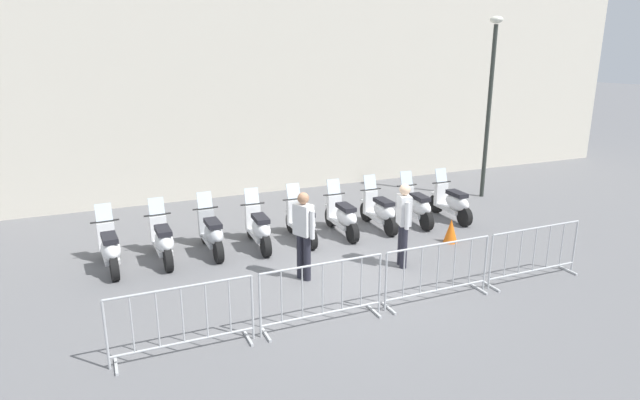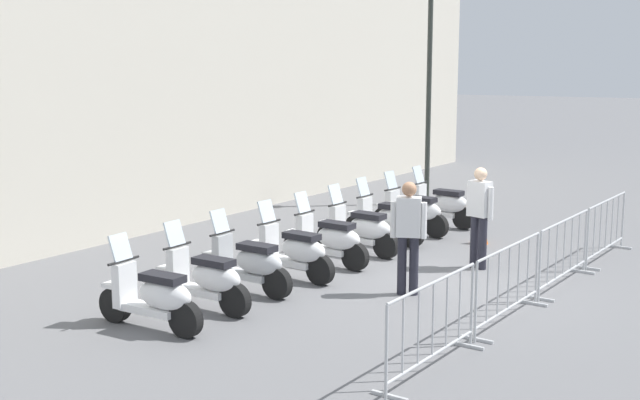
% 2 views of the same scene
% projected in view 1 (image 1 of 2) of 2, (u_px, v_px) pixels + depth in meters
% --- Properties ---
extents(ground_plane, '(120.00, 120.00, 0.00)m').
position_uv_depth(ground_plane, '(340.00, 274.00, 10.66)').
color(ground_plane, slate).
extents(motorcycle_0, '(0.62, 1.72, 1.24)m').
position_uv_depth(motorcycle_0, '(110.00, 249.00, 10.73)').
color(motorcycle_0, black).
rests_on(motorcycle_0, ground).
extents(motorcycle_1, '(0.65, 1.72, 1.24)m').
position_uv_depth(motorcycle_1, '(163.00, 241.00, 11.15)').
color(motorcycle_1, black).
rests_on(motorcycle_1, ground).
extents(motorcycle_2, '(0.67, 1.72, 1.24)m').
position_uv_depth(motorcycle_2, '(212.00, 234.00, 11.60)').
color(motorcycle_2, black).
rests_on(motorcycle_2, ground).
extents(motorcycle_3, '(0.72, 1.70, 1.24)m').
position_uv_depth(motorcycle_3, '(259.00, 229.00, 11.91)').
color(motorcycle_3, black).
rests_on(motorcycle_3, ground).
extents(motorcycle_4, '(0.69, 1.71, 1.24)m').
position_uv_depth(motorcycle_4, '(302.00, 222.00, 12.32)').
color(motorcycle_4, black).
rests_on(motorcycle_4, ground).
extents(motorcycle_5, '(0.70, 1.71, 1.24)m').
position_uv_depth(motorcycle_5, '(343.00, 217.00, 12.72)').
color(motorcycle_5, black).
rests_on(motorcycle_5, ground).
extents(motorcycle_6, '(0.69, 1.71, 1.24)m').
position_uv_depth(motorcycle_6, '(380.00, 211.00, 13.16)').
color(motorcycle_6, black).
rests_on(motorcycle_6, ground).
extents(motorcycle_7, '(0.74, 1.70, 1.24)m').
position_uv_depth(motorcycle_7, '(416.00, 206.00, 13.54)').
color(motorcycle_7, black).
rests_on(motorcycle_7, ground).
extents(motorcycle_8, '(0.70, 1.71, 1.24)m').
position_uv_depth(motorcycle_8, '(452.00, 203.00, 13.86)').
color(motorcycle_8, black).
rests_on(motorcycle_8, ground).
extents(barrier_segment_0, '(2.07, 0.82, 1.07)m').
position_uv_depth(barrier_segment_0, '(183.00, 321.00, 7.78)').
color(barrier_segment_0, '#B2B5B7').
rests_on(barrier_segment_0, ground).
extents(barrier_segment_1, '(2.07, 0.82, 1.07)m').
position_uv_depth(barrier_segment_1, '(322.00, 294.00, 8.61)').
color(barrier_segment_1, '#B2B5B7').
rests_on(barrier_segment_1, ground).
extents(barrier_segment_2, '(2.07, 0.82, 1.07)m').
position_uv_depth(barrier_segment_2, '(438.00, 272.00, 9.45)').
color(barrier_segment_2, '#B2B5B7').
rests_on(barrier_segment_2, ground).
extents(barrier_segment_3, '(2.07, 0.82, 1.07)m').
position_uv_depth(barrier_segment_3, '(534.00, 254.00, 10.28)').
color(barrier_segment_3, '#B2B5B7').
rests_on(barrier_segment_3, ground).
extents(street_lamp, '(0.36, 0.36, 5.12)m').
position_uv_depth(street_lamp, '(491.00, 89.00, 15.29)').
color(street_lamp, '#2D332D').
rests_on(street_lamp, ground).
extents(officer_near_row_end, '(0.36, 0.50, 1.73)m').
position_uv_depth(officer_near_row_end, '(404.00, 220.00, 10.78)').
color(officer_near_row_end, '#23232D').
rests_on(officer_near_row_end, ground).
extents(officer_mid_plaza, '(0.30, 0.54, 1.73)m').
position_uv_depth(officer_mid_plaza, '(304.00, 231.00, 10.18)').
color(officer_mid_plaza, '#23232D').
rests_on(officer_mid_plaza, ground).
extents(traffic_cone, '(0.32, 0.32, 0.55)m').
position_uv_depth(traffic_cone, '(451.00, 231.00, 12.32)').
color(traffic_cone, orange).
rests_on(traffic_cone, ground).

